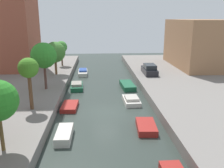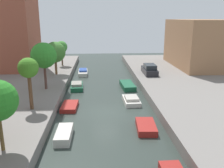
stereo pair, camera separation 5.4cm
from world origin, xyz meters
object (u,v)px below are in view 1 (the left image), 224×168
Objects in this scene: street_tree_2 at (28,69)px; low_block_right at (203,43)px; street_tree_3 at (44,56)px; parked_car at (149,70)px; moored_boat_left_2 at (64,135)px; moored_boat_right_3 at (131,100)px; street_tree_5 at (61,47)px; moored_boat_left_5 at (83,72)px; moored_boat_left_4 at (77,86)px; moored_boat_right_2 at (146,127)px; moored_boat_right_4 at (127,86)px; street_tree_4 at (55,52)px; moored_boat_left_3 at (70,106)px.

low_block_right is at bearing 38.10° from street_tree_2.
street_tree_3 is 16.47m from parked_car.
moored_boat_right_3 is (6.61, 8.00, -0.01)m from moored_boat_left_2.
street_tree_5 is 1.42× the size of moored_boat_left_2.
street_tree_3 is 13.12m from moored_boat_left_5.
low_block_right reaches higher than moored_boat_left_5.
moored_boat_right_2 is at bearing -61.75° from moored_boat_left_4.
moored_boat_right_2 is at bearing -90.03° from moored_boat_right_4.
street_tree_3 is at bearing -163.26° from moored_boat_right_4.
moored_boat_left_4 is 1.12× the size of moored_boat_right_3.
street_tree_4 is 19.69m from moored_boat_left_2.
parked_car reaches higher than moored_boat_left_2.
street_tree_3 is at bearing 163.39° from moored_boat_right_3.
street_tree_2 is 1.57× the size of moored_boat_left_3.
moored_boat_left_2 reaches higher than moored_boat_right_4.
moored_boat_left_3 is at bearing 142.18° from moored_boat_right_2.
moored_boat_right_4 is (10.48, -11.73, -4.00)m from street_tree_5.
parked_car is at bearing 20.27° from moored_boat_left_4.
low_block_right is 4.66× the size of moored_boat_right_2.
moored_boat_right_3 is at bearing 10.40° from moored_boat_left_3.
street_tree_3 reaches higher than moored_boat_left_5.
parked_car reaches higher than moored_boat_left_4.
low_block_right is 4.60× the size of moored_boat_left_3.
street_tree_3 is at bearing -90.00° from street_tree_5.
street_tree_3 is at bearing -153.44° from parked_car.
moored_boat_right_2 is 13.03m from moored_boat_right_4.
parked_car is at bearing 59.21° from moored_boat_left_2.
moored_boat_left_3 is at bearing -91.47° from moored_boat_left_4.
moored_boat_right_3 is at bearing 92.73° from moored_boat_right_2.
low_block_right is 2.93× the size of street_tree_2.
low_block_right is 3.36× the size of moored_boat_right_4.
moored_boat_left_4 is (-21.65, -9.73, -4.67)m from low_block_right.
street_tree_5 is at bearing 175.47° from low_block_right.
moored_boat_right_2 is (7.01, -13.04, -0.10)m from moored_boat_left_4.
moored_boat_right_2 is at bearing -16.35° from street_tree_2.
parked_car reaches higher than moored_boat_right_3.
parked_car reaches higher than moored_boat_left_3.
low_block_right is at bearing -4.53° from street_tree_5.
parked_car is at bearing -2.82° from street_tree_4.
low_block_right reaches higher than moored_boat_right_4.
moored_boat_left_2 is (3.54, -18.94, -4.04)m from street_tree_4.
parked_car is 21.26m from moored_boat_left_2.
moored_boat_left_5 reaches higher than moored_boat_right_2.
moored_boat_right_3 is 6.19m from moored_boat_right_4.
moored_boat_right_3 is (-14.97, -15.92, -4.71)m from low_block_right.
street_tree_2 is 0.88× the size of street_tree_3.
moored_boat_right_2 is at bearing -67.07° from street_tree_5.
moored_boat_left_2 is at bearing -170.54° from moored_boat_right_2.
moored_boat_left_2 is at bearing -116.08° from moored_boat_right_4.
street_tree_5 is at bearing 99.70° from moored_boat_left_3.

